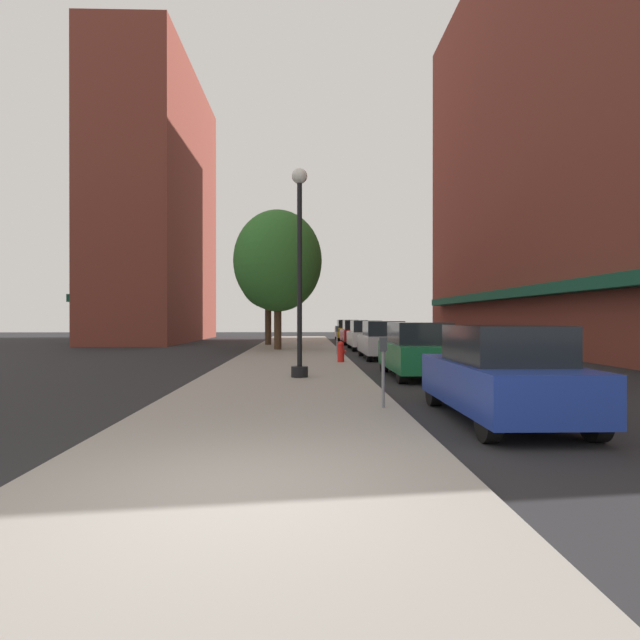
{
  "coord_description": "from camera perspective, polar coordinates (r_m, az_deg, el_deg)",
  "views": [
    {
      "loc": [
        0.6,
        -5.1,
        1.78
      ],
      "look_at": [
        1.33,
        21.49,
        1.7
      ],
      "focal_mm": 29.7,
      "sensor_mm": 36.0,
      "label": 1
    }
  ],
  "objects": [
    {
      "name": "car_blue",
      "position": [
        9.72,
        18.98,
        -5.57
      ],
      "size": [
        1.8,
        4.3,
        1.66
      ],
      "rotation": [
        0.0,
        0.0,
        -0.02
      ],
      "color": "black",
      "rests_on": "ground"
    },
    {
      "name": "tree_mid",
      "position": [
        28.5,
        -4.58,
        6.35
      ],
      "size": [
        4.72,
        4.72,
        7.45
      ],
      "color": "#422D1E",
      "rests_on": "sidewalk_slab"
    },
    {
      "name": "sidewalk_slab",
      "position": [
        24.17,
        -3.01,
        -3.9
      ],
      "size": [
        4.8,
        50.0,
        0.12
      ],
      "primitive_type": "cube",
      "color": "gray",
      "rests_on": "ground"
    },
    {
      "name": "ground_plane",
      "position": [
        23.41,
        6.79,
        -4.18
      ],
      "size": [
        90.0,
        90.0,
        0.0
      ],
      "primitive_type": "plane",
      "color": "#232326"
    },
    {
      "name": "tree_near",
      "position": [
        33.63,
        -5.61,
        4.83
      ],
      "size": [
        3.71,
        3.71,
        6.54
      ],
      "color": "#422D1E",
      "rests_on": "sidewalk_slab"
    },
    {
      "name": "car_silver",
      "position": [
        23.47,
        6.76,
        -2.19
      ],
      "size": [
        1.8,
        4.3,
        1.66
      ],
      "rotation": [
        0.0,
        0.0,
        -0.03
      ],
      "color": "black",
      "rests_on": "ground"
    },
    {
      "name": "building_far_background",
      "position": [
        44.52,
        -17.01,
        11.4
      ],
      "size": [
        6.8,
        18.0,
        20.93
      ],
      "color": "brown",
      "rests_on": "ground"
    },
    {
      "name": "parking_meter_far",
      "position": [
        24.35,
        1.84,
        -1.78
      ],
      "size": [
        0.14,
        0.09,
        1.31
      ],
      "color": "slate",
      "rests_on": "sidewalk_slab"
    },
    {
      "name": "lamppost",
      "position": [
        15.01,
        -2.22,
        5.61
      ],
      "size": [
        0.48,
        0.48,
        5.9
      ],
      "color": "black",
      "rests_on": "sidewalk_slab"
    },
    {
      "name": "fire_hydrant",
      "position": [
        20.18,
        2.26,
        -3.4
      ],
      "size": [
        0.33,
        0.26,
        0.79
      ],
      "color": "red",
      "rests_on": "sidewalk_slab"
    },
    {
      "name": "car_white",
      "position": [
        30.04,
        4.92,
        -1.67
      ],
      "size": [
        1.8,
        4.3,
        1.66
      ],
      "rotation": [
        0.0,
        0.0,
        0.02
      ],
      "color": "black",
      "rests_on": "ground"
    },
    {
      "name": "car_green",
      "position": [
        16.26,
        10.5,
        -3.25
      ],
      "size": [
        1.8,
        4.3,
        1.66
      ],
      "rotation": [
        0.0,
        0.0,
        0.01
      ],
      "color": "black",
      "rests_on": "ground"
    },
    {
      "name": "parking_meter_near",
      "position": [
        9.94,
        6.82,
        -4.63
      ],
      "size": [
        0.14,
        0.09,
        1.31
      ],
      "color": "slate",
      "rests_on": "sidewalk_slab"
    },
    {
      "name": "car_red",
      "position": [
        36.34,
        3.79,
        -1.35
      ],
      "size": [
        1.8,
        4.3,
        1.66
      ],
      "rotation": [
        0.0,
        0.0,
        0.04
      ],
      "color": "black",
      "rests_on": "ground"
    },
    {
      "name": "car_yellow",
      "position": [
        43.09,
        2.95,
        -1.11
      ],
      "size": [
        1.8,
        4.3,
        1.66
      ],
      "rotation": [
        0.0,
        0.0,
        -0.03
      ],
      "color": "black",
      "rests_on": "ground"
    },
    {
      "name": "building_right_brick",
      "position": [
        32.54,
        26.43,
        19.61
      ],
      "size": [
        6.8,
        40.0,
        25.28
      ],
      "color": "brown",
      "rests_on": "ground"
    }
  ]
}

